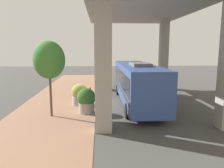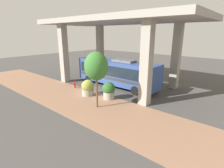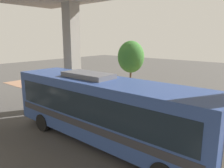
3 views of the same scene
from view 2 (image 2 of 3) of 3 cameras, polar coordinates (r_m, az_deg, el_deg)
name	(u,v)px [view 2 (image 2 of 3)]	position (r m, az deg, el deg)	size (l,w,h in m)	color
ground_plane	(95,92)	(20.43, -5.72, -2.47)	(80.00, 80.00, 0.00)	#474442
sidewalk_strip	(74,98)	(18.62, -12.41, -4.64)	(6.00, 40.00, 0.02)	#936B51
overpass	(117,27)	(22.32, 1.53, 18.16)	(9.40, 20.63, 8.31)	#9E998E
bus	(116,72)	(21.94, 1.46, 4.06)	(2.74, 11.25, 3.50)	#334C8C
fire_hydrant	(75,85)	(21.99, -12.07, -0.17)	(0.38, 0.18, 0.88)	red
planter_front	(109,90)	(17.86, -1.06, -2.09)	(1.32, 1.32, 1.78)	#9E998E
planter_middle	(88,88)	(19.09, -7.92, -1.28)	(1.35, 1.35, 1.72)	#9E998E
street_tree_near	(96,66)	(15.07, -5.17, 5.75)	(2.07, 2.07, 5.05)	brown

